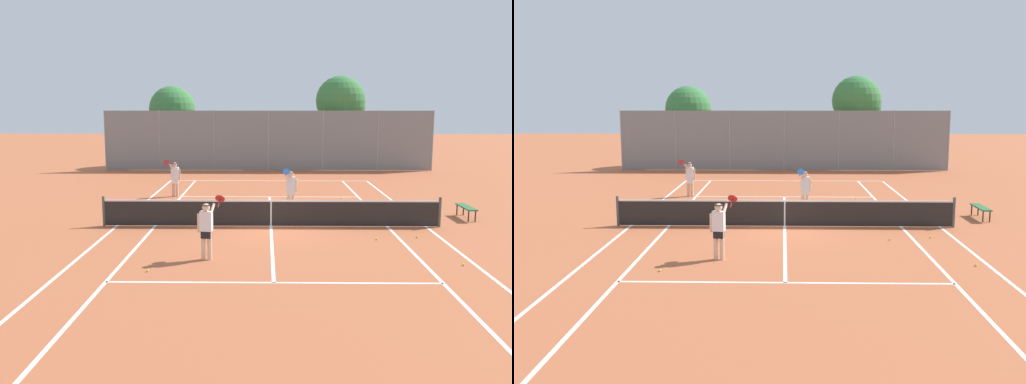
% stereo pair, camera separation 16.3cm
% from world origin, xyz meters
% --- Properties ---
extents(ground_plane, '(120.00, 120.00, 0.00)m').
position_xyz_m(ground_plane, '(0.00, 0.00, 0.00)').
color(ground_plane, '#B25B38').
extents(court_line_markings, '(11.10, 23.90, 0.01)m').
position_xyz_m(court_line_markings, '(0.00, 0.00, 0.00)').
color(court_line_markings, white).
rests_on(court_line_markings, ground).
extents(tennis_net, '(12.00, 0.10, 1.07)m').
position_xyz_m(tennis_net, '(0.00, 0.00, 0.51)').
color(tennis_net, '#474C47').
rests_on(tennis_net, ground).
extents(player_near_side, '(0.77, 0.71, 1.77)m').
position_xyz_m(player_near_side, '(-1.85, -4.34, 0.93)').
color(player_near_side, beige).
rests_on(player_near_side, ground).
extents(player_far_left, '(0.72, 0.72, 1.77)m').
position_xyz_m(player_far_left, '(-4.41, 6.43, 0.93)').
color(player_far_left, '#D8A884').
rests_on(player_far_left, ground).
extents(player_far_right, '(0.61, 0.77, 1.77)m').
position_xyz_m(player_far_right, '(0.84, 3.02, 0.93)').
color(player_far_right, beige).
rests_on(player_far_right, ground).
extents(loose_tennis_ball_0, '(0.07, 0.07, 0.07)m').
position_xyz_m(loose_tennis_ball_0, '(1.46, 10.20, 0.03)').
color(loose_tennis_ball_0, '#D1DB33').
rests_on(loose_tennis_ball_0, ground).
extents(loose_tennis_ball_1, '(0.07, 0.07, 0.07)m').
position_xyz_m(loose_tennis_ball_1, '(3.28, 5.92, 0.03)').
color(loose_tennis_ball_1, '#D1DB33').
rests_on(loose_tennis_ball_1, ground).
extents(loose_tennis_ball_2, '(0.07, 0.07, 0.07)m').
position_xyz_m(loose_tennis_ball_2, '(5.14, -4.86, 0.03)').
color(loose_tennis_ball_2, '#D1DB33').
rests_on(loose_tennis_ball_2, ground).
extents(loose_tennis_ball_3, '(0.07, 0.07, 0.07)m').
position_xyz_m(loose_tennis_ball_3, '(-3.27, -5.54, 0.03)').
color(loose_tennis_ball_3, '#D1DB33').
rests_on(loose_tennis_ball_3, ground).
extents(loose_tennis_ball_4, '(0.07, 0.07, 0.07)m').
position_xyz_m(loose_tennis_ball_4, '(4.74, -1.65, 0.03)').
color(loose_tennis_ball_4, '#D1DB33').
rests_on(loose_tennis_ball_4, ground).
extents(loose_tennis_ball_5, '(0.07, 0.07, 0.07)m').
position_xyz_m(loose_tennis_ball_5, '(3.37, -1.97, 0.03)').
color(loose_tennis_ball_5, '#D1DB33').
rests_on(loose_tennis_ball_5, ground).
extents(courtside_bench, '(0.36, 1.50, 0.47)m').
position_xyz_m(courtside_bench, '(7.42, 1.53, 0.41)').
color(courtside_bench, '#2D6638').
rests_on(courtside_bench, ground).
extents(back_fence, '(21.13, 0.08, 3.85)m').
position_xyz_m(back_fence, '(-0.00, 16.86, 1.93)').
color(back_fence, gray).
rests_on(back_fence, ground).
extents(tree_behind_left, '(3.18, 3.18, 5.48)m').
position_xyz_m(tree_behind_left, '(-6.62, 19.74, 3.76)').
color(tree_behind_left, brown).
rests_on(tree_behind_left, ground).
extents(tree_behind_right, '(3.33, 3.31, 6.12)m').
position_xyz_m(tree_behind_right, '(4.98, 18.95, 4.36)').
color(tree_behind_right, brown).
rests_on(tree_behind_right, ground).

